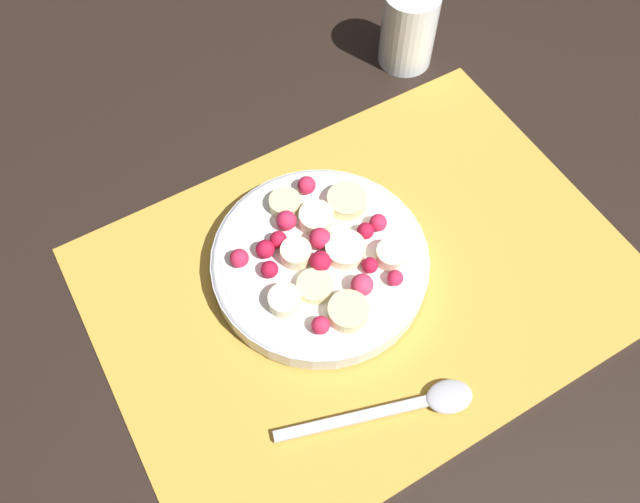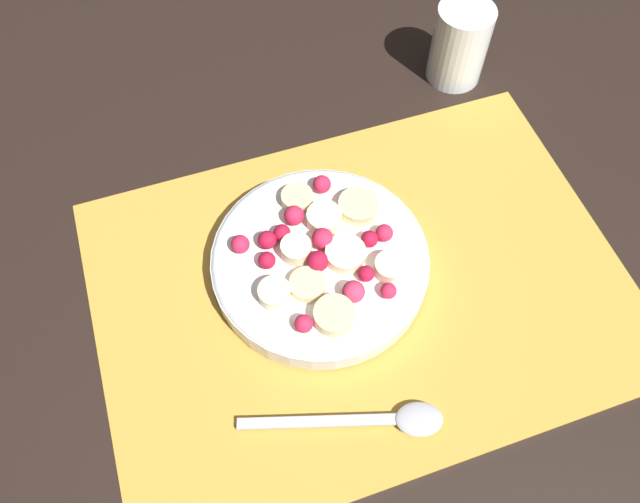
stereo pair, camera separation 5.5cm
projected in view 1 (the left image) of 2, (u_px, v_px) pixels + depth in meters
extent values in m
plane|color=black|center=(363.00, 278.00, 0.58)|extent=(3.00, 3.00, 0.00)
cube|color=gold|center=(363.00, 277.00, 0.57)|extent=(0.48, 0.34, 0.01)
cylinder|color=silver|center=(320.00, 263.00, 0.57)|extent=(0.20, 0.20, 0.02)
torus|color=silver|center=(320.00, 259.00, 0.56)|extent=(0.20, 0.20, 0.01)
cylinder|color=white|center=(320.00, 256.00, 0.56)|extent=(0.18, 0.18, 0.00)
cylinder|color=#F4EAB7|center=(345.00, 250.00, 0.55)|extent=(0.04, 0.04, 0.01)
cylinder|color=beige|center=(347.00, 201.00, 0.58)|extent=(0.05, 0.05, 0.01)
cylinder|color=#F4EAB7|center=(296.00, 253.00, 0.55)|extent=(0.04, 0.04, 0.01)
cylinder|color=#F4EAB7|center=(316.00, 218.00, 0.57)|extent=(0.04, 0.04, 0.01)
cylinder|color=#F4EAB7|center=(392.00, 255.00, 0.55)|extent=(0.04, 0.04, 0.01)
cylinder|color=beige|center=(348.00, 312.00, 0.52)|extent=(0.05, 0.05, 0.01)
cylinder|color=#F4EAB7|center=(285.00, 301.00, 0.52)|extent=(0.04, 0.04, 0.01)
cylinder|color=beige|center=(315.00, 287.00, 0.53)|extent=(0.04, 0.04, 0.01)
cylinder|color=beige|center=(285.00, 203.00, 0.58)|extent=(0.03, 0.03, 0.01)
sphere|color=#D12347|center=(378.00, 223.00, 0.56)|extent=(0.02, 0.02, 0.02)
sphere|color=#D12347|center=(239.00, 258.00, 0.54)|extent=(0.02, 0.02, 0.02)
sphere|color=#B21433|center=(265.00, 249.00, 0.55)|extent=(0.02, 0.02, 0.02)
sphere|color=#DB3356|center=(362.00, 285.00, 0.53)|extent=(0.02, 0.02, 0.02)
sphere|color=#B21433|center=(278.00, 239.00, 0.55)|extent=(0.02, 0.02, 0.02)
sphere|color=#B21433|center=(320.00, 261.00, 0.54)|extent=(0.02, 0.02, 0.02)
sphere|color=#B21433|center=(270.00, 269.00, 0.54)|extent=(0.02, 0.02, 0.02)
sphere|color=#D12347|center=(321.00, 325.00, 0.51)|extent=(0.02, 0.02, 0.02)
sphere|color=#D12347|center=(395.00, 278.00, 0.54)|extent=(0.01, 0.01, 0.01)
sphere|color=#B21433|center=(365.00, 231.00, 0.56)|extent=(0.02, 0.02, 0.02)
sphere|color=#D12347|center=(320.00, 239.00, 0.55)|extent=(0.02, 0.02, 0.02)
sphere|color=#B21433|center=(370.00, 265.00, 0.54)|extent=(0.01, 0.01, 0.01)
sphere|color=#D12347|center=(286.00, 220.00, 0.56)|extent=(0.02, 0.02, 0.02)
sphere|color=#D12347|center=(307.00, 185.00, 0.58)|extent=(0.02, 0.02, 0.02)
cube|color=#B2B2B7|center=(354.00, 418.00, 0.50)|extent=(0.13, 0.05, 0.00)
ellipsoid|color=#B2B2B7|center=(453.00, 395.00, 0.51)|extent=(0.05, 0.04, 0.01)
cylinder|color=white|center=(408.00, 28.00, 0.68)|extent=(0.06, 0.06, 0.09)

